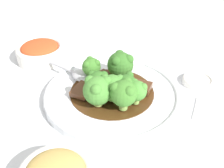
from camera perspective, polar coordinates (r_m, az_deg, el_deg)
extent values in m
plane|color=silver|center=(0.54, 0.00, -2.93)|extent=(4.00, 4.00, 0.00)
cylinder|color=white|center=(0.54, 0.00, -2.35)|extent=(0.28, 0.28, 0.01)
torus|color=white|center=(0.53, 0.00, -1.75)|extent=(0.28, 0.28, 0.01)
cylinder|color=#4C2D14|center=(0.53, 0.00, -1.68)|extent=(0.17, 0.17, 0.00)
cube|color=#56331E|center=(0.53, -6.22, -1.17)|extent=(0.04, 0.06, 0.01)
cube|color=#56331E|center=(0.53, 5.30, -0.37)|extent=(0.06, 0.04, 0.01)
cube|color=#56331E|center=(0.55, -1.41, 0.84)|extent=(0.07, 0.06, 0.01)
cylinder|color=#7FA84C|center=(0.57, 1.78, 1.97)|extent=(0.02, 0.02, 0.01)
sphere|color=#387028|center=(0.55, 1.83, 4.20)|extent=(0.06, 0.06, 0.06)
sphere|color=#387028|center=(0.54, 3.63, 5.34)|extent=(0.02, 0.02, 0.02)
sphere|color=#387028|center=(0.56, 1.34, 6.42)|extent=(0.02, 0.02, 0.02)
sphere|color=#387028|center=(0.53, 0.59, 4.93)|extent=(0.02, 0.02, 0.02)
cylinder|color=#7FA84C|center=(0.50, 0.05, -2.96)|extent=(0.02, 0.02, 0.01)
sphere|color=#4C8E38|center=(0.49, 0.05, -0.86)|extent=(0.05, 0.05, 0.05)
sphere|color=#4C8E38|center=(0.49, 1.74, 0.95)|extent=(0.02, 0.02, 0.02)
sphere|color=#4C8E38|center=(0.49, -1.48, 1.09)|extent=(0.02, 0.02, 0.02)
sphere|color=#4C8E38|center=(0.47, -0.10, -0.61)|extent=(0.02, 0.02, 0.02)
cylinder|color=#7FA84C|center=(0.48, 2.47, -4.51)|extent=(0.02, 0.02, 0.02)
sphere|color=#427F2D|center=(0.46, 2.56, -2.01)|extent=(0.05, 0.05, 0.05)
sphere|color=#427F2D|center=(0.47, 3.31, 0.34)|extent=(0.02, 0.02, 0.02)
sphere|color=#427F2D|center=(0.46, 0.70, -0.77)|extent=(0.02, 0.02, 0.02)
sphere|color=#427F2D|center=(0.45, 3.80, -1.59)|extent=(0.02, 0.02, 0.02)
cylinder|color=#7FA84C|center=(0.56, -4.41, 1.73)|extent=(0.01, 0.01, 0.02)
sphere|color=#427F2D|center=(0.55, -4.52, 3.72)|extent=(0.04, 0.04, 0.04)
sphere|color=#427F2D|center=(0.55, -4.83, 5.31)|extent=(0.01, 0.01, 0.01)
sphere|color=#427F2D|center=(0.53, -5.54, 4.21)|extent=(0.01, 0.01, 0.01)
sphere|color=#427F2D|center=(0.54, -3.34, 4.54)|extent=(0.01, 0.01, 0.01)
cylinder|color=#8EB756|center=(0.49, -3.04, -3.84)|extent=(0.02, 0.02, 0.01)
sphere|color=#4C8E38|center=(0.48, -3.13, -1.45)|extent=(0.05, 0.05, 0.05)
sphere|color=#4C8E38|center=(0.48, -4.81, 0.67)|extent=(0.02, 0.02, 0.02)
sphere|color=#4C8E38|center=(0.45, -3.44, -1.21)|extent=(0.02, 0.02, 0.02)
sphere|color=#4C8E38|center=(0.47, -1.32, 0.52)|extent=(0.02, 0.02, 0.02)
cylinder|color=#7FA84C|center=(0.51, 3.02, -2.39)|extent=(0.01, 0.01, 0.01)
sphere|color=#387028|center=(0.49, 3.09, -0.34)|extent=(0.04, 0.04, 0.04)
sphere|color=#387028|center=(0.49, 1.57, 0.71)|extent=(0.02, 0.02, 0.02)
sphere|color=#387028|center=(0.48, 4.14, 0.06)|extent=(0.02, 0.02, 0.02)
sphere|color=#387028|center=(0.50, 3.71, 1.60)|extent=(0.02, 0.02, 0.02)
cylinder|color=#8EB756|center=(0.50, 5.23, -3.43)|extent=(0.01, 0.01, 0.01)
sphere|color=#4C8E38|center=(0.48, 5.37, -1.47)|extent=(0.04, 0.04, 0.04)
sphere|color=#4C8E38|center=(0.47, 4.51, -1.06)|extent=(0.01, 0.01, 0.01)
sphere|color=#4C8E38|center=(0.48, 6.86, -0.64)|extent=(0.01, 0.01, 0.01)
sphere|color=#4C8E38|center=(0.49, 4.94, 0.35)|extent=(0.01, 0.01, 0.01)
cylinder|color=#7FA84C|center=(0.52, -3.01, -1.36)|extent=(0.01, 0.01, 0.01)
sphere|color=#387028|center=(0.51, -3.08, 0.50)|extent=(0.04, 0.04, 0.04)
sphere|color=#387028|center=(0.49, -3.30, 0.74)|extent=(0.02, 0.02, 0.02)
sphere|color=#387028|center=(0.51, -1.76, 1.96)|extent=(0.02, 0.02, 0.02)
sphere|color=#387028|center=(0.51, -4.32, 2.05)|extent=(0.02, 0.02, 0.02)
ellipsoid|color=#B7B7BC|center=(0.56, -5.69, 1.71)|extent=(0.08, 0.07, 0.01)
cylinder|color=#B7B7BC|center=(0.63, -13.08, 4.55)|extent=(0.14, 0.06, 0.01)
cylinder|color=white|center=(0.69, -15.05, 5.32)|extent=(0.07, 0.07, 0.01)
cylinder|color=white|center=(0.69, -15.22, 6.32)|extent=(0.12, 0.12, 0.03)
torus|color=white|center=(0.68, -15.44, 7.57)|extent=(0.12, 0.12, 0.01)
ellipsoid|color=#D14C23|center=(0.68, -15.47, 7.74)|extent=(0.09, 0.09, 0.02)
cylinder|color=white|center=(0.61, 18.13, 0.54)|extent=(0.07, 0.07, 0.01)
torus|color=white|center=(0.61, 18.21, 0.93)|extent=(0.07, 0.07, 0.01)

